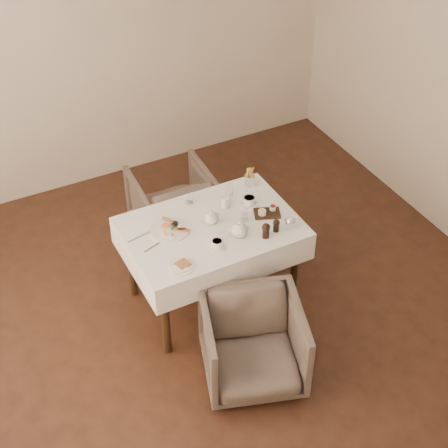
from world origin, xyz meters
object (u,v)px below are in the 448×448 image
at_px(armchair_far, 173,203).
at_px(breakfast_plate, 170,229).
at_px(armchair_near, 253,344).
at_px(teapot_centre, 211,217).
at_px(table, 211,238).

height_order(armchair_far, breakfast_plate, breakfast_plate).
bearing_deg(armchair_near, teapot_centre, 101.55).
bearing_deg(breakfast_plate, armchair_far, 66.47).
bearing_deg(teapot_centre, breakfast_plate, 162.97).
bearing_deg(table, teapot_centre, 67.90).
relative_size(table, teapot_centre, 8.28).
bearing_deg(armchair_far, armchair_near, 87.29).
height_order(table, armchair_far, table).
relative_size(table, breakfast_plate, 4.42).
xyz_separation_m(armchair_far, breakfast_plate, (-0.37, -0.83, 0.45)).
bearing_deg(breakfast_plate, teapot_centre, -12.25).
distance_m(armchair_near, breakfast_plate, 1.03).
bearing_deg(armchair_near, table, 102.09).
distance_m(breakfast_plate, teapot_centre, 0.32).
relative_size(armchair_near, teapot_centre, 4.52).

